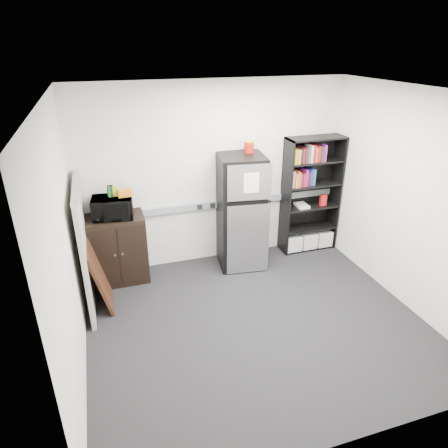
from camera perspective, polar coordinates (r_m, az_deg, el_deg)
The scene contains 18 objects.
floor at distance 5.08m, azimuth 4.57°, elevation -13.75°, with size 4.00×4.00×0.00m, color black.
wall_back at distance 5.91m, azimuth -1.37°, elevation 6.97°, with size 4.00×0.02×2.70m, color silver.
wall_right at distance 5.42m, azimuth 25.10°, elevation 2.89°, with size 0.02×3.50×2.70m, color silver.
wall_left at distance 4.09m, azimuth -21.70°, elevation -3.34°, with size 0.02×3.50×2.70m, color silver.
ceiling at distance 4.00m, azimuth 5.93°, elevation 18.09°, with size 4.00×3.50×0.02m, color white.
electrical_raceway at distance 6.04m, azimuth -1.25°, elevation 2.82°, with size 3.92×0.05×0.10m, color gray.
wall_note at distance 5.76m, azimuth -4.75°, elevation 8.50°, with size 0.14×0.00×0.10m, color white.
bookshelf at distance 6.47m, azimuth 12.26°, elevation 3.92°, with size 0.90×0.34×1.85m.
cubicle_partition at distance 5.29m, azimuth -19.30°, elevation -3.06°, with size 0.06×1.30×1.62m.
cabinet at distance 5.80m, azimuth -14.95°, elevation -3.49°, with size 0.79×0.52×0.98m.
microwave at distance 5.52m, azimuth -15.65°, elevation 2.28°, with size 0.52×0.36×0.29m, color black.
snack_box_a at distance 5.48m, azimuth -15.93°, elevation 4.54°, with size 0.07×0.05×0.15m, color #18571F.
snack_box_b at distance 5.48m, azimuth -15.93°, elevation 4.54°, with size 0.07×0.05×0.15m, color #0D391F.
snack_box_c at distance 5.48m, azimuth -15.32°, elevation 4.56°, with size 0.07×0.05×0.14m, color gold.
snack_bag at distance 5.44m, azimuth -13.98°, elevation 4.36°, with size 0.18×0.10×0.10m, color orange.
refrigerator at distance 5.88m, azimuth 2.41°, elevation 1.69°, with size 0.72×0.74×1.71m.
coffee_can at distance 5.75m, azimuth 3.59°, elevation 11.09°, with size 0.14×0.14×0.19m.
framed_poster at distance 5.37m, azimuth -17.32°, elevation -6.99°, with size 0.24×0.67×0.85m.
Camera 1 is at (-1.58, -3.65, 3.16)m, focal length 32.00 mm.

